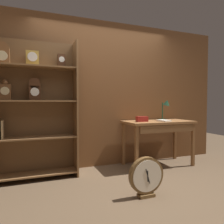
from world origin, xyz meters
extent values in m
plane|color=brown|center=(0.00, 0.00, 0.00)|extent=(10.00, 10.00, 0.00)
cube|color=brown|center=(0.00, 1.31, 1.30)|extent=(4.80, 0.05, 2.60)
cube|color=brown|center=(-0.58, 0.97, 1.04)|extent=(0.02, 0.32, 2.08)
cube|color=brown|center=(-1.19, 1.12, 1.04)|extent=(1.25, 0.01, 2.08)
cube|color=brown|center=(-1.19, 0.97, 0.08)|extent=(1.20, 0.31, 0.02)
cube|color=brown|center=(-1.19, 0.97, 0.62)|extent=(1.20, 0.31, 0.02)
cube|color=brown|center=(-1.19, 0.97, 1.17)|extent=(1.20, 0.31, 0.02)
cube|color=brown|center=(-1.19, 0.97, 1.67)|extent=(1.20, 0.31, 0.02)
cube|color=brown|center=(-1.59, 0.96, 1.77)|extent=(0.18, 0.10, 0.18)
cylinder|color=brown|center=(-1.59, 0.96, 1.88)|extent=(0.18, 0.10, 0.18)
cylinder|color=#C6B78C|center=(-1.59, 0.90, 1.78)|extent=(0.13, 0.01, 0.13)
cube|color=brown|center=(-1.57, 0.98, 1.29)|extent=(0.15, 0.09, 0.22)
sphere|color=brown|center=(-1.57, 0.98, 1.42)|extent=(0.09, 0.09, 0.09)
cylinder|color=#C6B78C|center=(-1.57, 0.93, 1.30)|extent=(0.11, 0.01, 0.11)
cube|color=#B28C38|center=(-1.21, 0.99, 1.78)|extent=(0.18, 0.09, 0.22)
cylinder|color=silver|center=(-1.21, 0.94, 1.80)|extent=(0.13, 0.01, 0.13)
cube|color=#472816|center=(-1.18, 0.98, 1.28)|extent=(0.16, 0.08, 0.21)
cylinder|color=#472816|center=(-1.18, 0.98, 1.42)|extent=(0.16, 0.08, 0.16)
cylinder|color=white|center=(-1.18, 0.94, 1.30)|extent=(0.12, 0.01, 0.12)
cube|color=#472816|center=(-0.79, 0.98, 1.78)|extent=(0.11, 0.10, 0.20)
cylinder|color=white|center=(-0.79, 0.93, 1.79)|extent=(0.08, 0.01, 0.08)
cube|color=tan|center=(-1.61, 0.95, 0.76)|extent=(0.02, 0.15, 0.26)
cube|color=brown|center=(0.92, 0.94, 0.79)|extent=(1.24, 0.61, 0.04)
cube|color=brown|center=(0.35, 0.68, 0.39)|extent=(0.05, 0.05, 0.77)
cube|color=brown|center=(1.49, 0.68, 0.39)|extent=(0.05, 0.05, 0.77)
cube|color=brown|center=(0.35, 1.20, 0.39)|extent=(0.05, 0.05, 0.77)
cube|color=brown|center=(1.49, 1.20, 0.39)|extent=(0.05, 0.05, 0.77)
cube|color=brown|center=(0.92, 0.65, 0.70)|extent=(1.05, 0.03, 0.12)
cylinder|color=#1E472D|center=(1.11, 1.09, 0.82)|extent=(0.12, 0.12, 0.02)
cylinder|color=#1E472D|center=(1.11, 1.09, 0.99)|extent=(0.02, 0.02, 0.32)
cone|color=#1E472D|center=(1.17, 1.04, 1.15)|extent=(0.15, 0.17, 0.13)
cube|color=maroon|center=(0.56, 0.90, 0.86)|extent=(0.20, 0.09, 0.09)
cube|color=silver|center=(0.96, 0.83, 0.82)|extent=(0.20, 0.25, 0.02)
cube|color=brown|center=(0.05, -0.13, 0.02)|extent=(0.20, 0.11, 0.04)
cylinder|color=brown|center=(0.05, -0.13, 0.26)|extent=(0.45, 0.06, 0.45)
cylinder|color=silver|center=(0.05, -0.16, 0.26)|extent=(0.39, 0.01, 0.39)
cube|color=black|center=(0.05, -0.17, 0.26)|extent=(0.02, 0.01, 0.13)
cube|color=black|center=(0.05, -0.17, 0.26)|extent=(0.06, 0.01, 0.18)
camera|label=1|loc=(-1.24, -2.33, 1.14)|focal=33.96mm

